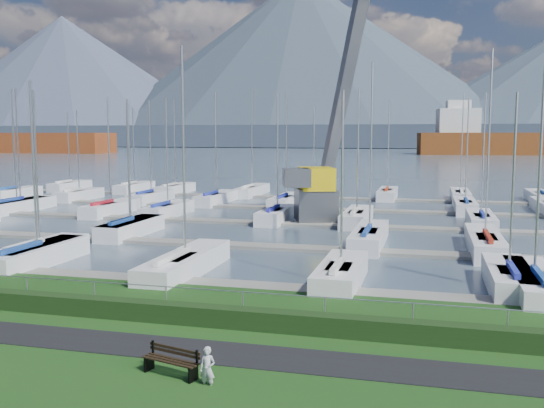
% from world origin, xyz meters
% --- Properties ---
extents(path, '(160.00, 2.00, 0.04)m').
position_xyz_m(path, '(0.00, -3.00, 0.01)').
color(path, black).
rests_on(path, grass).
extents(water, '(800.00, 540.00, 0.20)m').
position_xyz_m(water, '(0.00, 260.00, -0.40)').
color(water, '#48596A').
extents(hedge, '(80.00, 0.70, 0.70)m').
position_xyz_m(hedge, '(0.00, -0.40, 0.35)').
color(hedge, black).
rests_on(hedge, grass).
extents(fence, '(80.00, 0.04, 0.04)m').
position_xyz_m(fence, '(0.00, 0.00, 1.20)').
color(fence, '#989BA0').
rests_on(fence, grass).
extents(foothill, '(900.00, 80.00, 12.00)m').
position_xyz_m(foothill, '(0.00, 330.00, 6.00)').
color(foothill, '#3C4758').
rests_on(foothill, water).
extents(mountains, '(1190.00, 360.00, 115.00)m').
position_xyz_m(mountains, '(7.35, 404.62, 46.68)').
color(mountains, '#3F485D').
rests_on(mountains, water).
extents(docks, '(90.00, 41.60, 0.25)m').
position_xyz_m(docks, '(0.00, 26.00, -0.22)').
color(docks, gray).
rests_on(docks, water).
extents(bench_right, '(1.85, 0.88, 0.85)m').
position_xyz_m(bench_right, '(1.42, -5.00, 0.42)').
color(bench_right, black).
rests_on(bench_right, grass).
extents(person, '(0.48, 0.34, 1.23)m').
position_xyz_m(person, '(2.66, -5.39, 0.62)').
color(person, '#BBBCC2').
rests_on(person, grass).
extents(crane, '(7.53, 12.99, 22.35)m').
position_xyz_m(crane, '(0.09, 28.98, 5.33)').
color(crane, '#585A5F').
rests_on(crane, water).
extents(cargo_ship_mid, '(90.93, 26.60, 21.50)m').
position_xyz_m(cargo_ship_mid, '(45.12, 211.99, 3.64)').
color(cargo_ship_mid, brown).
rests_on(cargo_ship_mid, water).
extents(sailboat_fleet, '(74.94, 49.40, 12.66)m').
position_xyz_m(sailboat_fleet, '(-2.10, 27.77, 5.27)').
color(sailboat_fleet, white).
rests_on(sailboat_fleet, water).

